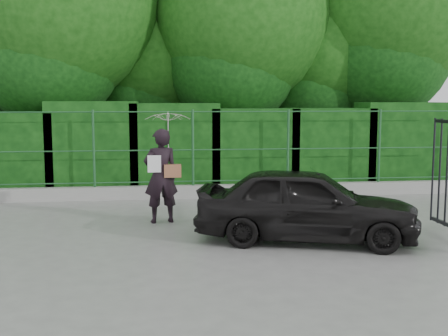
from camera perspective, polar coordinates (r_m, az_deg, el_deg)
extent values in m
plane|color=gray|center=(9.03, -3.80, -8.02)|extent=(80.00, 80.00, 0.00)
cube|color=#9E9E99|center=(13.40, -4.86, -2.44)|extent=(14.00, 0.25, 0.30)
cylinder|color=#20532A|center=(13.34, -13.09, 1.91)|extent=(0.06, 0.06, 1.80)
cylinder|color=#20532A|center=(13.29, -3.18, 2.06)|extent=(0.06, 0.06, 1.80)
cylinder|color=#20532A|center=(13.63, 6.52, 2.15)|extent=(0.06, 0.06, 1.80)
cylinder|color=#20532A|center=(14.34, 15.50, 2.18)|extent=(0.06, 0.06, 1.80)
cylinder|color=#20532A|center=(13.36, -4.87, -1.38)|extent=(13.60, 0.03, 0.03)
cylinder|color=#20532A|center=(13.27, -4.90, 1.83)|extent=(13.60, 0.03, 0.03)
cylinder|color=#20532A|center=(13.22, -4.94, 5.71)|extent=(13.60, 0.03, 0.03)
cube|color=black|center=(14.71, -20.82, 1.34)|extent=(2.20, 1.20, 2.02)
cube|color=black|center=(14.34, -13.06, 2.04)|extent=(2.20, 1.20, 2.29)
cube|color=black|center=(14.27, -5.04, 2.07)|extent=(2.20, 1.20, 2.24)
cube|color=black|center=(14.48, 2.90, 1.89)|extent=(2.20, 1.20, 2.11)
cube|color=black|center=(14.95, 10.48, 1.95)|extent=(2.20, 1.20, 2.11)
cube|color=black|center=(15.66, 17.49, 2.24)|extent=(2.20, 1.20, 2.26)
cylinder|color=black|center=(16.11, -16.08, 6.40)|extent=(0.36, 0.36, 4.50)
sphere|color=#14470F|center=(16.33, -16.41, 15.91)|extent=(5.40, 5.40, 5.40)
cylinder|color=black|center=(17.23, -7.06, 4.56)|extent=(0.36, 0.36, 3.25)
sphere|color=#14470F|center=(17.26, -7.16, 11.04)|extent=(3.90, 3.90, 3.90)
cylinder|color=black|center=(16.40, 1.73, 6.23)|extent=(0.36, 0.36, 4.25)
sphere|color=#14470F|center=(16.56, 1.76, 15.09)|extent=(5.10, 5.10, 5.10)
cylinder|color=black|center=(17.63, 9.46, 4.97)|extent=(0.36, 0.36, 3.50)
sphere|color=#14470F|center=(17.69, 9.60, 11.79)|extent=(4.20, 4.20, 4.20)
cylinder|color=black|center=(17.92, 16.06, 6.83)|extent=(0.36, 0.36, 4.75)
sphere|color=#14470F|center=(18.15, 16.37, 15.86)|extent=(5.70, 5.70, 5.70)
cylinder|color=black|center=(10.59, 21.70, -0.49)|extent=(0.04, 0.04, 1.90)
cylinder|color=black|center=(10.81, 21.07, -0.32)|extent=(0.04, 0.04, 1.90)
cylinder|color=black|center=(11.03, 20.46, -0.15)|extent=(0.04, 0.04, 1.90)
imported|color=black|center=(10.69, -6.43, -0.80)|extent=(0.73, 0.55, 1.79)
imported|color=silver|center=(10.66, -5.68, 3.65)|extent=(0.86, 0.88, 0.79)
cube|color=#985E3D|center=(10.60, -5.24, -0.29)|extent=(0.32, 0.15, 0.24)
cube|color=white|center=(10.54, -7.09, 0.42)|extent=(0.25, 0.02, 0.32)
imported|color=black|center=(9.37, 8.39, -3.65)|extent=(3.89, 2.43, 1.24)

